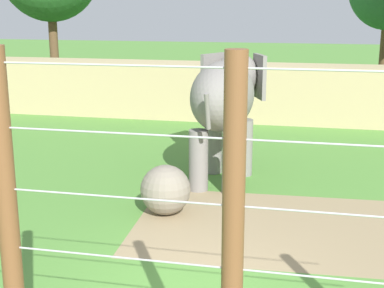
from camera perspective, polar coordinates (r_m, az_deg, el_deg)
dirt_patch at (r=11.62m, az=8.31°, el=-8.40°), size 5.82×4.21×0.01m
embankment_wall at (r=21.85m, az=7.75°, el=5.26°), size 36.00×1.80×2.20m
elephant at (r=14.11m, az=3.48°, el=4.61°), size 1.80×4.28×3.17m
enrichment_ball at (r=12.00m, az=-2.75°, el=-4.75°), size 1.09×1.09×1.09m
cable_fence at (r=5.61m, az=-7.24°, el=-11.19°), size 8.69×0.21×4.06m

